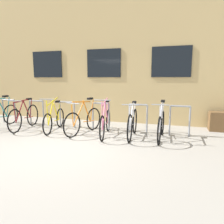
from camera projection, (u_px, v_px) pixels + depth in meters
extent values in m
plane|color=#9E998E|center=(61.00, 147.00, 5.01)|extent=(42.00, 42.00, 0.00)
cube|color=tan|center=(123.00, 42.00, 10.13)|extent=(28.00, 5.60, 6.78)
cube|color=black|center=(47.00, 64.00, 8.35)|extent=(1.30, 0.04, 1.02)
cube|color=black|center=(104.00, 63.00, 7.66)|extent=(1.30, 0.04, 1.02)
cube|color=black|center=(171.00, 62.00, 6.97)|extent=(1.30, 0.04, 1.02)
cylinder|color=gray|center=(3.00, 111.00, 7.75)|extent=(0.05, 0.05, 0.86)
cylinder|color=gray|center=(15.00, 112.00, 7.60)|extent=(0.05, 0.05, 0.86)
cylinder|color=gray|center=(8.00, 100.00, 7.61)|extent=(0.54, 0.05, 0.05)
cylinder|color=gray|center=(30.00, 113.00, 7.41)|extent=(0.05, 0.05, 0.86)
cylinder|color=gray|center=(43.00, 113.00, 7.25)|extent=(0.05, 0.05, 0.86)
cylinder|color=gray|center=(36.00, 101.00, 7.26)|extent=(0.54, 0.05, 0.05)
cylinder|color=gray|center=(60.00, 114.00, 7.06)|extent=(0.05, 0.05, 0.86)
cylinder|color=gray|center=(74.00, 115.00, 6.91)|extent=(0.05, 0.05, 0.86)
cylinder|color=gray|center=(67.00, 102.00, 6.91)|extent=(0.54, 0.05, 0.05)
cylinder|color=gray|center=(93.00, 116.00, 6.72)|extent=(0.05, 0.05, 0.86)
cylinder|color=gray|center=(109.00, 117.00, 6.56)|extent=(0.05, 0.05, 0.86)
cylinder|color=gray|center=(101.00, 103.00, 6.57)|extent=(0.54, 0.05, 0.05)
cylinder|color=gray|center=(129.00, 118.00, 6.37)|extent=(0.05, 0.05, 0.86)
cylinder|color=gray|center=(147.00, 119.00, 6.21)|extent=(0.05, 0.05, 0.86)
cylinder|color=gray|center=(138.00, 105.00, 6.22)|extent=(0.54, 0.05, 0.05)
cylinder|color=gray|center=(170.00, 120.00, 6.02)|extent=(0.05, 0.05, 0.86)
cylinder|color=gray|center=(190.00, 122.00, 5.87)|extent=(0.05, 0.05, 0.86)
cylinder|color=gray|center=(180.00, 106.00, 5.88)|extent=(0.54, 0.05, 0.05)
torus|color=black|center=(94.00, 119.00, 6.70)|extent=(0.21, 0.71, 0.72)
torus|color=black|center=(72.00, 125.00, 5.82)|extent=(0.21, 0.71, 0.72)
cylinder|color=orange|center=(78.00, 114.00, 6.02)|extent=(0.15, 0.49, 0.65)
cylinder|color=orange|center=(87.00, 111.00, 6.35)|extent=(0.12, 0.37, 0.71)
cylinder|color=orange|center=(82.00, 102.00, 6.10)|extent=(0.22, 0.79, 0.10)
cylinder|color=orange|center=(89.00, 121.00, 6.48)|extent=(0.15, 0.51, 0.07)
cylinder|color=orange|center=(92.00, 109.00, 6.57)|extent=(0.07, 0.20, 0.65)
cylinder|color=orange|center=(72.00, 115.00, 5.79)|extent=(0.05, 0.08, 0.58)
cube|color=black|center=(90.00, 99.00, 6.44)|extent=(0.14, 0.22, 0.06)
cylinder|color=gray|center=(73.00, 103.00, 5.76)|extent=(0.43, 0.13, 0.03)
torus|color=black|center=(60.00, 118.00, 7.08)|extent=(0.16, 0.65, 0.66)
torus|color=black|center=(48.00, 124.00, 6.06)|extent=(0.16, 0.65, 0.66)
cylinder|color=yellow|center=(51.00, 112.00, 6.29)|extent=(0.13, 0.50, 0.77)
cylinder|color=yellow|center=(56.00, 112.00, 6.70)|extent=(0.10, 0.37, 0.61)
cylinder|color=yellow|center=(53.00, 101.00, 6.41)|extent=(0.18, 0.81, 0.19)
cylinder|color=yellow|center=(57.00, 120.00, 6.83)|extent=(0.12, 0.52, 0.07)
cylinder|color=yellow|center=(59.00, 110.00, 6.95)|extent=(0.06, 0.20, 0.55)
cylinder|color=yellow|center=(47.00, 112.00, 6.03)|extent=(0.04, 0.08, 0.70)
cube|color=black|center=(58.00, 101.00, 6.81)|extent=(0.13, 0.21, 0.06)
cylinder|color=gray|center=(47.00, 99.00, 6.00)|extent=(0.44, 0.11, 0.03)
torus|color=black|center=(163.00, 123.00, 6.07)|extent=(0.06, 0.73, 0.73)
torus|color=black|center=(159.00, 131.00, 5.16)|extent=(0.06, 0.73, 0.73)
cylinder|color=#B7B7BC|center=(161.00, 118.00, 5.37)|extent=(0.05, 0.47, 0.69)
cylinder|color=#B7B7BC|center=(162.00, 115.00, 5.71)|extent=(0.04, 0.34, 0.70)
cylinder|color=#B7B7BC|center=(162.00, 104.00, 5.46)|extent=(0.05, 0.74, 0.05)
cylinder|color=#B7B7BC|center=(162.00, 126.00, 5.85)|extent=(0.04, 0.49, 0.08)
cylinder|color=#B7B7BC|center=(163.00, 113.00, 5.94)|extent=(0.03, 0.20, 0.64)
cylinder|color=#B7B7BC|center=(160.00, 118.00, 5.14)|extent=(0.03, 0.08, 0.62)
cube|color=black|center=(163.00, 101.00, 5.80)|extent=(0.10, 0.20, 0.06)
cylinder|color=gray|center=(160.00, 105.00, 5.11)|extent=(0.44, 0.04, 0.03)
torus|color=black|center=(135.00, 121.00, 6.28)|extent=(0.08, 0.76, 0.75)
torus|color=black|center=(130.00, 129.00, 5.35)|extent=(0.08, 0.76, 0.75)
cylinder|color=silver|center=(131.00, 117.00, 5.56)|extent=(0.06, 0.47, 0.65)
cylinder|color=silver|center=(133.00, 115.00, 5.92)|extent=(0.05, 0.34, 0.63)
cylinder|color=silver|center=(132.00, 105.00, 5.66)|extent=(0.08, 0.74, 0.05)
cylinder|color=silver|center=(134.00, 124.00, 6.05)|extent=(0.05, 0.49, 0.08)
cylinder|color=silver|center=(135.00, 112.00, 6.15)|extent=(0.04, 0.20, 0.57)
cylinder|color=silver|center=(130.00, 117.00, 5.32)|extent=(0.03, 0.08, 0.58)
cube|color=black|center=(134.00, 102.00, 6.01)|extent=(0.11, 0.21, 0.06)
cylinder|color=gray|center=(130.00, 105.00, 5.30)|extent=(0.44, 0.05, 0.03)
torus|color=black|center=(108.00, 120.00, 6.55)|extent=(0.16, 0.69, 0.70)
torus|color=black|center=(102.00, 128.00, 5.48)|extent=(0.16, 0.69, 0.70)
cylinder|color=pink|center=(104.00, 114.00, 5.72)|extent=(0.12, 0.53, 0.78)
cylinder|color=pink|center=(106.00, 114.00, 6.15)|extent=(0.10, 0.40, 0.66)
cylinder|color=pink|center=(105.00, 102.00, 5.85)|extent=(0.18, 0.87, 0.15)
cylinder|color=pink|center=(107.00, 123.00, 6.29)|extent=(0.12, 0.55, 0.07)
cylinder|color=pink|center=(108.00, 111.00, 6.42)|extent=(0.06, 0.20, 0.60)
cylinder|color=pink|center=(102.00, 115.00, 5.45)|extent=(0.04, 0.08, 0.72)
cube|color=black|center=(107.00, 101.00, 6.28)|extent=(0.13, 0.21, 0.06)
cylinder|color=gray|center=(102.00, 100.00, 5.41)|extent=(0.44, 0.10, 0.03)
torus|color=black|center=(33.00, 115.00, 7.32)|extent=(0.16, 0.74, 0.75)
torus|color=black|center=(15.00, 121.00, 6.28)|extent=(0.16, 0.74, 0.75)
cylinder|color=maroon|center=(20.00, 111.00, 6.53)|extent=(0.11, 0.51, 0.66)
cylinder|color=maroon|center=(27.00, 110.00, 6.93)|extent=(0.10, 0.38, 0.63)
cylinder|color=maroon|center=(22.00, 101.00, 6.65)|extent=(0.17, 0.83, 0.06)
cylinder|color=maroon|center=(29.00, 117.00, 7.07)|extent=(0.11, 0.53, 0.08)
cylinder|color=maroon|center=(31.00, 108.00, 7.19)|extent=(0.06, 0.20, 0.57)
cylinder|color=maroon|center=(15.00, 112.00, 6.26)|extent=(0.04, 0.08, 0.59)
cube|color=black|center=(29.00, 99.00, 7.05)|extent=(0.13, 0.21, 0.06)
cylinder|color=gray|center=(14.00, 101.00, 6.23)|extent=(0.44, 0.09, 0.03)
torus|color=black|center=(11.00, 114.00, 7.55)|extent=(0.05, 0.72, 0.71)
cylinder|color=teal|center=(2.00, 108.00, 7.16)|extent=(0.04, 0.39, 0.72)
cylinder|color=teal|center=(5.00, 116.00, 7.30)|extent=(0.03, 0.54, 0.07)
cylinder|color=teal|center=(8.00, 106.00, 7.42)|extent=(0.03, 0.20, 0.66)
cube|color=black|center=(5.00, 96.00, 7.27)|extent=(0.10, 0.20, 0.06)
cube|color=brown|center=(221.00, 121.00, 6.50)|extent=(0.70, 0.44, 0.60)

